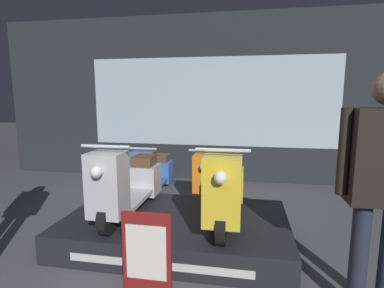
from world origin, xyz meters
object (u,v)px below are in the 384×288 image
scooter_display_left (128,184)px  price_sign_board (147,258)px  scooter_display_right (226,189)px  person_right_browsing (382,174)px  scooter_backrow_0 (152,174)px  scooter_backrow_1 (210,176)px

scooter_display_left → price_sign_board: scooter_display_left is taller
scooter_display_right → person_right_browsing: (1.17, -0.83, 0.44)m
scooter_backrow_0 → person_right_browsing: (2.52, -2.44, 0.74)m
scooter_backrow_1 → person_right_browsing: person_right_browsing is taller
scooter_display_left → person_right_browsing: person_right_browsing is taller
price_sign_board → scooter_display_left: bearing=119.0°
scooter_display_right → person_right_browsing: 1.50m
scooter_display_left → price_sign_board: (0.57, -1.02, -0.28)m
scooter_display_left → scooter_backrow_0: (-0.24, 1.61, -0.30)m
scooter_display_left → scooter_backrow_1: scooter_display_left is taller
person_right_browsing → price_sign_board: (-1.72, -0.20, -0.72)m
scooter_backrow_1 → price_sign_board: (-0.18, -2.63, 0.03)m
scooter_backrow_0 → price_sign_board: bearing=-73.0°
scooter_display_left → person_right_browsing: 2.47m
scooter_backrow_1 → price_sign_board: scooter_backrow_1 is taller
scooter_display_left → scooter_display_right: (1.12, 0.00, 0.00)m
scooter_display_left → scooter_backrow_0: 1.65m
scooter_display_left → scooter_display_right: same height
scooter_backrow_1 → scooter_display_right: bearing=-76.9°
scooter_display_right → price_sign_board: 1.20m
scooter_backrow_1 → price_sign_board: size_ratio=2.03×
scooter_display_right → scooter_backrow_1: bearing=103.1°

